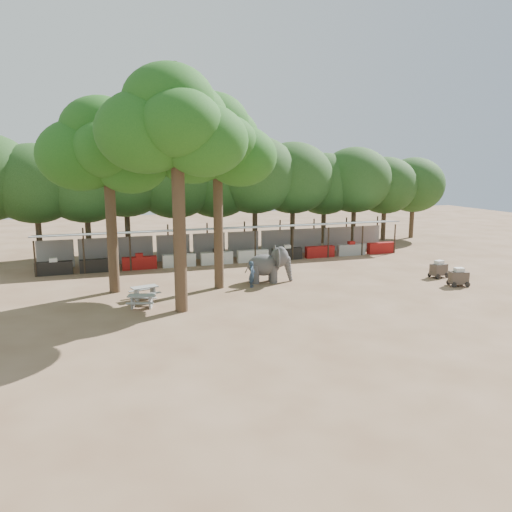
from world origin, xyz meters
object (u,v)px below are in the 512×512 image
object	(u,v)px
yard_tree_center	(173,124)
cart_front	(459,277)
elephant	(269,264)
cart_back	(439,269)
yard_tree_left	(105,148)
handler	(252,274)
picnic_table_near	(142,299)
yard_tree_back	(214,142)
picnic_table_far	(145,291)

from	to	relation	value
yard_tree_center	cart_front	world-z (taller)	yard_tree_center
elephant	cart_front	distance (m)	11.55
cart_back	elephant	bearing A→B (deg)	157.76
elephant	yard_tree_left	bearing A→B (deg)	-173.00
yard_tree_center	handler	size ratio (longest dim) A/B	7.61
picnic_table_near	cart_front	bearing A→B (deg)	12.51
yard_tree_back	cart_back	distance (m)	16.64
yard_tree_left	cart_front	distance (m)	22.14
yard_tree_left	yard_tree_back	bearing A→B (deg)	-9.46
picnic_table_far	cart_back	bearing A→B (deg)	-17.92
yard_tree_center	cart_back	distance (m)	19.56
yard_tree_left	cart_front	size ratio (longest dim) A/B	8.43
elephant	cart_front	size ratio (longest dim) A/B	2.30
yard_tree_left	elephant	size ratio (longest dim) A/B	3.67
yard_tree_left	cart_back	world-z (taller)	yard_tree_left
cart_front	yard_tree_center	bearing A→B (deg)	-167.93
yard_tree_back	picnic_table_far	bearing A→B (deg)	-163.18
picnic_table_near	cart_front	world-z (taller)	cart_front
elephant	cart_back	bearing A→B (deg)	-0.88
elephant	cart_back	distance (m)	11.20
yard_tree_back	cart_front	distance (m)	16.76
picnic_table_far	cart_back	size ratio (longest dim) A/B	1.35
elephant	picnic_table_far	xyz separation A→B (m)	(-7.90, -1.59, -0.65)
handler	cart_back	bearing A→B (deg)	-66.22
picnic_table_far	cart_back	xyz separation A→B (m)	(18.83, -0.79, 0.09)
handler	picnic_table_near	bearing A→B (deg)	139.95
handler	picnic_table_far	size ratio (longest dim) A/B	0.93
yard_tree_left	cart_front	xyz separation A→B (m)	(20.05, -5.44, -7.64)
yard_tree_back	picnic_table_near	size ratio (longest dim) A/B	6.77
cart_back	picnic_table_near	bearing A→B (deg)	172.70
yard_tree_back	picnic_table_far	world-z (taller)	yard_tree_back
elephant	cart_back	xyz separation A→B (m)	(10.93, -2.38, -0.56)
yard_tree_back	elephant	xyz separation A→B (m)	(3.51, 0.27, -7.42)
handler	picnic_table_far	xyz separation A→B (m)	(-6.45, -0.70, -0.33)
handler	yard_tree_back	bearing A→B (deg)	103.88
yard_tree_left	handler	bearing A→B (deg)	-11.37
picnic_table_far	picnic_table_near	bearing A→B (deg)	-116.89
yard_tree_left	picnic_table_near	distance (m)	8.81
elephant	picnic_table_near	world-z (taller)	elephant
yard_tree_left	elephant	world-z (taller)	yard_tree_left
yard_tree_back	handler	distance (m)	8.05
yard_tree_back	handler	bearing A→B (deg)	-16.77
yard_tree_left	handler	distance (m)	11.07
yard_tree_back	picnic_table_far	xyz separation A→B (m)	(-4.39, -1.33, -8.08)
cart_front	cart_back	bearing A→B (deg)	94.00
yard_tree_center	handler	bearing A→B (deg)	33.70
yard_tree_back	cart_back	world-z (taller)	yard_tree_back
handler	cart_back	world-z (taller)	handler
yard_tree_left	picnic_table_near	xyz separation A→B (m)	(1.28, -4.00, -7.75)
yard_tree_center	elephant	size ratio (longest dim) A/B	4.01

